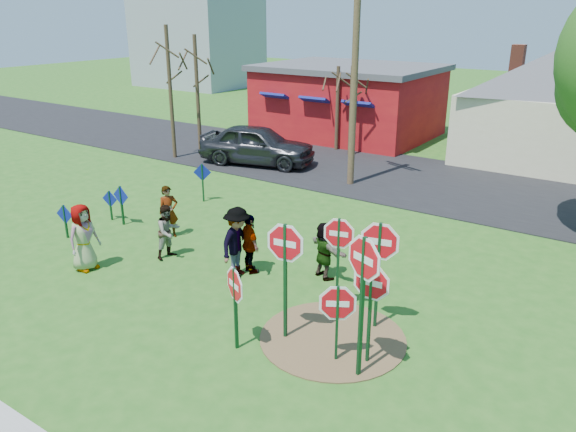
% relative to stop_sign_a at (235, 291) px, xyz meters
% --- Properties ---
extents(ground, '(120.00, 120.00, 0.00)m').
position_rel_stop_sign_a_xyz_m(ground, '(-3.00, 2.46, -1.35)').
color(ground, '#245C1A').
rests_on(ground, ground).
extents(road, '(120.00, 7.50, 0.04)m').
position_rel_stop_sign_a_xyz_m(road, '(-3.00, 13.96, -1.33)').
color(road, black).
rests_on(road, ground).
extents(dirt_patch, '(3.20, 3.20, 0.03)m').
position_rel_stop_sign_a_xyz_m(dirt_patch, '(1.50, 1.46, -1.33)').
color(dirt_patch, brown).
rests_on(dirt_patch, ground).
extents(red_building, '(9.40, 7.69, 3.90)m').
position_rel_stop_sign_a_xyz_m(red_building, '(-8.50, 20.45, 0.62)').
color(red_building, maroon).
rests_on(red_building, ground).
extents(cream_house, '(9.40, 9.40, 6.50)m').
position_rel_stop_sign_a_xyz_m(cream_house, '(2.50, 20.46, 1.58)').
color(cream_house, beige).
rests_on(cream_house, ground).
extents(distant_building, '(10.00, 8.00, 8.00)m').
position_rel_stop_sign_a_xyz_m(distant_building, '(-31.00, 32.46, 2.65)').
color(distant_building, '#8C939E').
rests_on(distant_building, ground).
extents(stop_sign_a, '(0.92, 0.46, 2.00)m').
position_rel_stop_sign_a_xyz_m(stop_sign_a, '(0.00, 0.00, 0.00)').
color(stop_sign_a, '#103D1F').
rests_on(stop_sign_a, ground).
extents(stop_sign_b, '(0.96, 0.27, 2.50)m').
position_rel_stop_sign_a_xyz_m(stop_sign_b, '(0.98, 2.52, 0.45)').
color(stop_sign_b, '#103D1F').
rests_on(stop_sign_b, ground).
extents(stop_sign_c, '(1.09, 0.43, 3.10)m').
position_rel_stop_sign_a_xyz_m(stop_sign_c, '(2.57, 0.60, 0.83)').
color(stop_sign_c, '#103D1F').
rests_on(stop_sign_c, ground).
extents(stop_sign_d, '(1.15, 0.28, 2.68)m').
position_rel_stop_sign_a_xyz_m(stop_sign_d, '(2.04, 2.42, 0.55)').
color(stop_sign_d, '#103D1F').
rests_on(stop_sign_d, ground).
extents(stop_sign_e, '(0.90, 0.54, 1.83)m').
position_rel_stop_sign_a_xyz_m(stop_sign_e, '(1.95, 0.81, -0.15)').
color(stop_sign_e, '#103D1F').
rests_on(stop_sign_e, ground).
extents(stop_sign_f, '(1.04, 0.07, 2.32)m').
position_rel_stop_sign_a_xyz_m(stop_sign_f, '(2.51, 1.11, 0.30)').
color(stop_sign_f, '#103D1F').
rests_on(stop_sign_f, ground).
extents(stop_sign_g, '(1.13, 0.20, 2.81)m').
position_rel_stop_sign_a_xyz_m(stop_sign_g, '(0.61, 0.93, 0.61)').
color(stop_sign_g, '#103D1F').
rests_on(stop_sign_g, ground).
extents(blue_diamond_a, '(0.63, 0.13, 1.10)m').
position_rel_stop_sign_a_xyz_m(blue_diamond_a, '(-8.30, 1.76, -0.68)').
color(blue_diamond_a, '#103D1F').
rests_on(blue_diamond_a, ground).
extents(blue_diamond_b, '(0.69, 0.07, 1.36)m').
position_rel_stop_sign_a_xyz_m(blue_diamond_b, '(-7.76, 3.53, -0.51)').
color(blue_diamond_b, '#103D1F').
rests_on(blue_diamond_b, ground).
extents(blue_diamond_c, '(0.58, 0.15, 1.05)m').
position_rel_stop_sign_a_xyz_m(blue_diamond_c, '(-8.45, 3.61, -0.71)').
color(blue_diamond_c, '#103D1F').
rests_on(blue_diamond_c, ground).
extents(blue_diamond_d, '(0.59, 0.35, 1.46)m').
position_rel_stop_sign_a_xyz_m(blue_diamond_d, '(-7.19, 6.85, -0.44)').
color(blue_diamond_d, '#103D1F').
rests_on(blue_diamond_d, ground).
extents(person_a, '(0.63, 0.94, 1.89)m').
position_rel_stop_sign_a_xyz_m(person_a, '(-5.89, 0.67, -0.41)').
color(person_a, '#3F4D7E').
rests_on(person_a, ground).
extents(person_b, '(0.65, 0.73, 1.67)m').
position_rel_stop_sign_a_xyz_m(person_b, '(-5.69, 3.65, -0.51)').
color(person_b, '#227A68').
rests_on(person_b, ground).
extents(person_c, '(0.70, 0.84, 1.59)m').
position_rel_stop_sign_a_xyz_m(person_c, '(-4.56, 2.53, -0.55)').
color(person_c, brown).
rests_on(person_c, ground).
extents(person_d, '(0.83, 1.31, 1.94)m').
position_rel_stop_sign_a_xyz_m(person_d, '(-2.17, 2.73, -0.38)').
color(person_d, '#36373C').
rests_on(person_d, ground).
extents(person_e, '(1.06, 0.83, 1.67)m').
position_rel_stop_sign_a_xyz_m(person_e, '(-2.01, 3.05, -0.51)').
color(person_e, '#482652').
rests_on(person_e, ground).
extents(person_f, '(1.52, 1.05, 1.57)m').
position_rel_stop_sign_a_xyz_m(person_f, '(-0.20, 3.93, -0.56)').
color(person_f, '#184E2B').
rests_on(person_f, ground).
extents(suv, '(5.66, 3.37, 1.80)m').
position_rel_stop_sign_a_xyz_m(suv, '(-8.76, 12.24, -0.41)').
color(suv, '#2C2D31').
rests_on(suv, road).
extents(utility_pole, '(2.02, 0.82, 8.62)m').
position_rel_stop_sign_a_xyz_m(utility_pole, '(-3.69, 11.88, 3.19)').
color(utility_pole, '#4C3823').
rests_on(utility_pole, ground).
extents(bare_tree_west, '(1.80, 1.80, 5.70)m').
position_rel_stop_sign_a_xyz_m(bare_tree_west, '(-12.15, 12.08, 2.34)').
color(bare_tree_west, '#382819').
rests_on(bare_tree_west, ground).
extents(bare_tree_east, '(1.80, 1.80, 4.29)m').
position_rel_stop_sign_a_xyz_m(bare_tree_east, '(-6.04, 16.15, 1.43)').
color(bare_tree_east, '#382819').
rests_on(bare_tree_east, ground).
extents(bare_tree_mid, '(1.80, 1.80, 6.13)m').
position_rel_stop_sign_a_xyz_m(bare_tree_mid, '(-12.80, 10.96, 2.62)').
color(bare_tree_mid, '#382819').
rests_on(bare_tree_mid, ground).
extents(bare_tree_extra, '(1.80, 1.80, 4.17)m').
position_rel_stop_sign_a_xyz_m(bare_tree_extra, '(-7.16, 16.78, 1.35)').
color(bare_tree_extra, '#382819').
rests_on(bare_tree_extra, ground).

